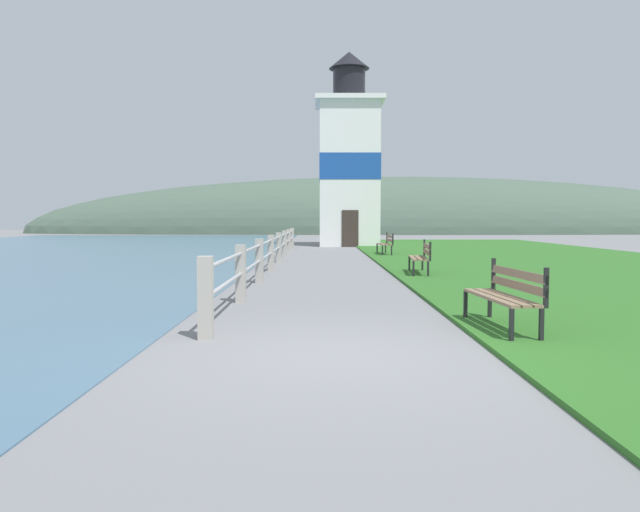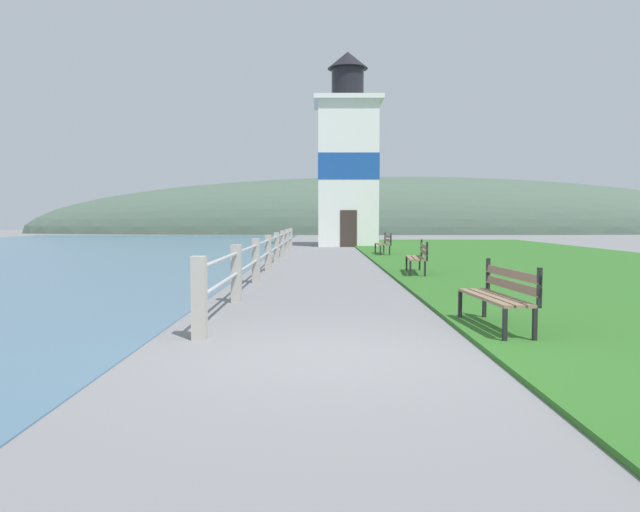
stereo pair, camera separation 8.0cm
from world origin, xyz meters
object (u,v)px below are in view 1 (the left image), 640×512
Objects in this scene: park_bench_near at (504,292)px; park_bench_far at (384,242)px; park_bench_midway at (419,255)px; lighthouse at (347,163)px.

park_bench_far is (0.26, 17.67, 0.00)m from park_bench_near.
park_bench_midway is 0.18× the size of lighthouse.
park_bench_near is 0.17× the size of lighthouse.
lighthouse is (-1.14, 9.44, 4.13)m from park_bench_far.
lighthouse is at bearing -81.60° from park_bench_midway.
park_bench_near and park_bench_far have the same top height.
park_bench_midway is at bearing 88.21° from park_bench_far.
lighthouse reaches higher than park_bench_midway.
park_bench_near and park_bench_midway have the same top height.
park_bench_midway is at bearing -86.59° from lighthouse.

